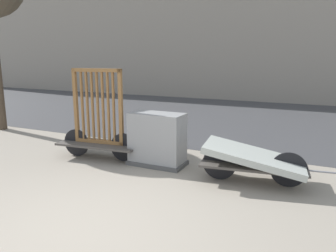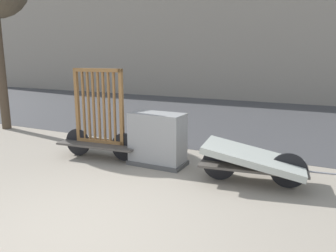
% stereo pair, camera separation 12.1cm
% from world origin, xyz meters
% --- Properties ---
extents(ground_plane, '(60.00, 60.00, 0.00)m').
position_xyz_m(ground_plane, '(0.00, 0.00, 0.00)').
color(ground_plane, gray).
extents(road_strip, '(56.00, 8.84, 0.01)m').
position_xyz_m(road_strip, '(0.00, 8.33, 0.00)').
color(road_strip, '#424244').
rests_on(road_strip, ground_plane).
extents(bike_cart_with_bedframe, '(2.43, 0.83, 1.84)m').
position_xyz_m(bike_cart_with_bedframe, '(-1.55, 2.50, 0.60)').
color(bike_cart_with_bedframe, '#4C4742').
rests_on(bike_cart_with_bedframe, ground_plane).
extents(bike_cart_with_mattress, '(2.43, 1.08, 0.66)m').
position_xyz_m(bike_cart_with_mattress, '(1.56, 2.50, 0.41)').
color(bike_cart_with_mattress, '#4C4742').
rests_on(bike_cart_with_mattress, ground_plane).
extents(utility_cabinet, '(1.10, 0.58, 1.02)m').
position_xyz_m(utility_cabinet, '(-0.31, 2.65, 0.47)').
color(utility_cabinet, '#4C4C4C').
rests_on(utility_cabinet, ground_plane).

